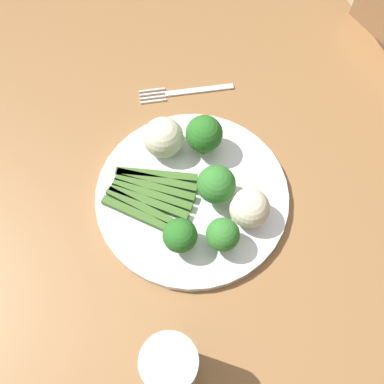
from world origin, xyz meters
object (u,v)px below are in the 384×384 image
at_px(broccoli_front, 180,236).
at_px(broccoli_right, 223,235).
at_px(fork, 185,92).
at_px(broccoli_back_right, 216,185).
at_px(broccoli_left, 204,134).
at_px(asparagus_bundle, 151,195).
at_px(water_glass, 171,367).
at_px(cauliflower_near_fork, 163,137).
at_px(cauliflower_near_center, 250,208).
at_px(plate, 192,196).
at_px(dining_table, 195,203).

xyz_separation_m(broccoli_front, broccoli_right, (-0.02, -0.06, -0.00)).
distance_m(broccoli_front, fork, 0.29).
relative_size(broccoli_back_right, broccoli_left, 0.99).
bearing_deg(fork, asparagus_bundle, 67.95).
bearing_deg(broccoli_right, water_glass, 138.35).
xyz_separation_m(broccoli_front, water_glass, (-0.16, 0.07, 0.01)).
distance_m(cauliflower_near_fork, water_glass, 0.33).
bearing_deg(cauliflower_near_center, water_glass, 133.18).
height_order(asparagus_bundle, fork, asparagus_bundle).
xyz_separation_m(plate, broccoli_front, (-0.07, 0.04, 0.04)).
distance_m(dining_table, cauliflower_near_fork, 0.18).
bearing_deg(dining_table, broccoli_right, 175.61).
height_order(cauliflower_near_fork, fork, cauliflower_near_fork).
distance_m(broccoli_front, broccoli_right, 0.06).
distance_m(asparagus_bundle, cauliflower_near_center, 0.15).
height_order(broccoli_right, broccoli_left, broccoli_left).
relative_size(cauliflower_near_center, cauliflower_near_fork, 0.92).
bearing_deg(plate, water_glass, 154.06).
bearing_deg(asparagus_bundle, broccoli_right, -15.80).
bearing_deg(broccoli_left, water_glass, 152.29).
height_order(dining_table, broccoli_back_right, broccoli_back_right).
bearing_deg(water_glass, plate, -25.94).
distance_m(broccoli_back_right, water_glass, 0.25).
bearing_deg(water_glass, fork, -21.87).
height_order(plate, broccoli_front, broccoli_front).
xyz_separation_m(broccoli_right, broccoli_left, (0.16, -0.03, 0.01)).
bearing_deg(dining_table, broccoli_left, -43.19).
height_order(asparagus_bundle, broccoli_left, broccoli_left).
xyz_separation_m(broccoli_front, broccoli_back_right, (0.05, -0.07, 0.01)).
relative_size(broccoli_front, cauliflower_near_fork, 0.94).
height_order(asparagus_bundle, broccoli_right, broccoli_right).
bearing_deg(plate, broccoli_right, -172.15).
relative_size(cauliflower_near_center, fork, 0.35).
relative_size(cauliflower_near_fork, water_glass, 0.51).
xyz_separation_m(asparagus_bundle, broccoli_back_right, (-0.03, -0.09, 0.03)).
xyz_separation_m(cauliflower_near_fork, fork, (0.10, -0.07, -0.04)).
bearing_deg(broccoli_back_right, dining_table, 7.46).
relative_size(broccoli_right, cauliflower_near_fork, 0.92).
relative_size(dining_table, broccoli_front, 18.85).
bearing_deg(broccoli_front, fork, -21.09).
height_order(broccoli_back_right, cauliflower_near_fork, broccoli_back_right).
xyz_separation_m(broccoli_front, fork, (0.27, -0.10, -0.05)).
bearing_deg(broccoli_back_right, broccoli_front, 125.67).
xyz_separation_m(asparagus_bundle, water_glass, (-0.24, 0.05, 0.04)).
distance_m(plate, fork, 0.20).
relative_size(cauliflower_near_fork, fork, 0.38).
bearing_deg(cauliflower_near_center, broccoli_back_right, 35.71).
bearing_deg(dining_table, plate, 153.38).
distance_m(asparagus_bundle, broccoli_left, 0.12).
bearing_deg(broccoli_right, broccoli_front, 71.46).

